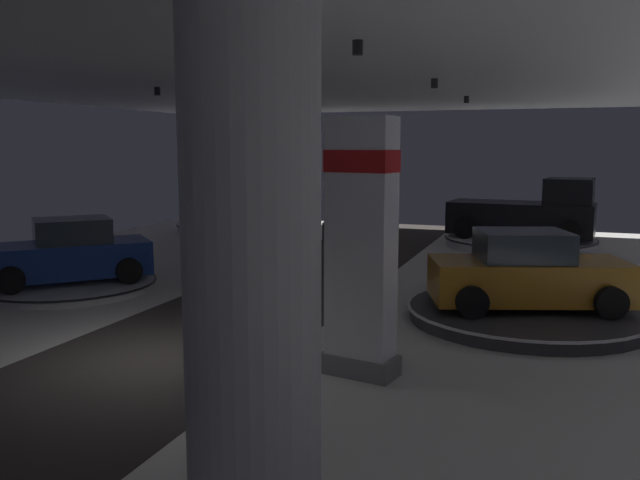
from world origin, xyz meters
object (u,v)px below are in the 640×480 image
Objects in this scene: display_car_mid_right at (527,273)px; display_platform_deep_left at (236,226)px; display_platform_deep_right at (519,242)px; visitor_walking_near at (327,237)px; display_car_mid_left at (69,253)px; display_car_deep_left at (235,206)px; display_platform_mid_right at (527,313)px; brand_sign_pylon at (361,245)px; column_right at (252,253)px; pickup_truck_deep_right at (529,214)px; display_platform_mid_left at (69,285)px.

display_car_mid_right reaches higher than display_platform_deep_left.
display_platform_deep_right is 3.57× the size of visitor_walking_near.
display_car_deep_left is (-1.58, 12.88, 0.10)m from display_car_mid_left.
display_car_deep_left is at bearing 138.00° from display_platform_mid_right.
brand_sign_pylon is at bearing -56.87° from display_platform_deep_left.
column_right reaches higher than display_platform_deep_left.
visitor_walking_near is (-4.02, 13.95, -1.84)m from column_right.
pickup_truck_deep_right is at bearing 84.28° from column_right.
column_right is 14.63m from visitor_walking_near.
display_car_deep_left is 9.73m from visitor_walking_near.
display_platform_mid_left is at bearing -131.44° from visitor_walking_near.
display_platform_mid_right is at bearing -42.00° from display_car_deep_left.
column_right reaches higher than display_platform_deep_right.
brand_sign_pylon reaches higher than display_platform_deep_right.
display_car_mid_right is (2.44, 8.82, -1.68)m from column_right.
display_car_mid_right is 2.86× the size of visitor_walking_near.
visitor_walking_near is (5.27, 5.98, -0.08)m from display_car_mid_left.
display_platform_mid_left is 1.01× the size of display_car_deep_left.
display_platform_deep_left is (-10.87, 20.82, -2.57)m from column_right.
display_car_mid_right is 1.07× the size of display_car_mid_left.
display_car_mid_left is (-11.74, -0.84, -0.08)m from display_car_mid_right.
display_platform_mid_left is 16.58m from pickup_truck_deep_right.
brand_sign_pylon reaches higher than display_car_mid_right.
display_platform_deep_left is at bearing -72.87° from display_car_deep_left.
column_right is at bearing -40.48° from display_platform_mid_left.
brand_sign_pylon is at bearing -96.19° from display_platform_deep_right.
display_platform_deep_right is (1.68, 20.04, -2.55)m from column_right.
visitor_walking_near is at bearing 141.73° from display_platform_mid_right.
display_car_mid_right is 8.26m from visitor_walking_near.
display_platform_deep_right is at bearing 47.69° from display_platform_mid_left.
display_platform_deep_right is at bearing 85.19° from column_right.
brand_sign_pylon is at bearing -118.28° from display_car_mid_right.
display_platform_deep_left is 1.18× the size of display_car_deep_left.
display_car_mid_left is 0.75× the size of display_platform_deep_right.
display_platform_deep_right is (12.55, -0.78, 0.02)m from display_platform_deep_left.
display_platform_mid_left is at bearing -175.79° from display_car_mid_right.
visitor_walking_near is (6.86, -6.90, -0.18)m from display_car_deep_left.
display_platform_mid_left is 8.04m from visitor_walking_near.
display_car_deep_left is at bearing 176.30° from display_platform_deep_right.
brand_sign_pylon is 1.01× the size of display_car_mid_left.
visitor_walking_near is (-6.02, -6.06, -0.39)m from pickup_truck_deep_right.
display_platform_deep_left is at bearing 137.96° from display_car_mid_right.
display_platform_deep_right is at bearing 83.81° from brand_sign_pylon.
display_platform_mid_right is at bearing -87.60° from pickup_truck_deep_right.
brand_sign_pylon is 10.07m from display_car_mid_left.
display_platform_deep_left is at bearing 176.40° from pickup_truck_deep_right.
display_car_mid_left is at bearing -131.43° from visitor_walking_near.
brand_sign_pylon reaches higher than display_platform_mid_left.
display_platform_mid_left is at bearing 139.52° from column_right.
pickup_truck_deep_right reaches higher than display_platform_mid_left.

